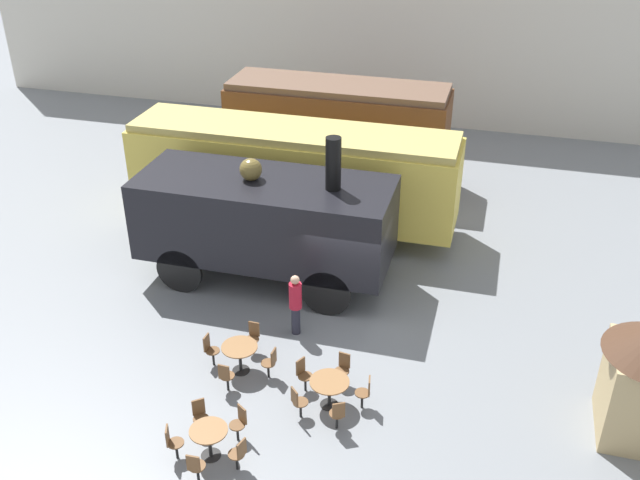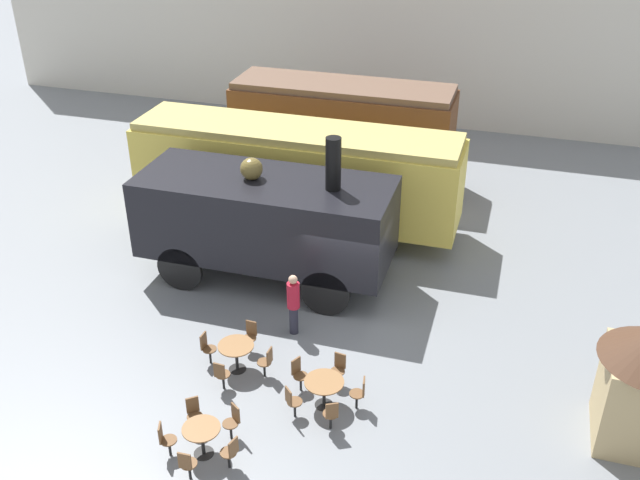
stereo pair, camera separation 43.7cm
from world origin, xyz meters
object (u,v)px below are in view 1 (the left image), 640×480
passenger_coach_vintage (293,170)px  steam_locomotive (265,217)px  visitor_person (295,302)px  cafe_table_mid (240,351)px  cafe_chair_0 (239,453)px  passenger_coach_wooden (338,124)px  cafe_table_far (329,386)px  cafe_table_near (209,436)px

passenger_coach_vintage → steam_locomotive: bearing=-86.6°
passenger_coach_vintage → visitor_person: passenger_coach_vintage is taller
cafe_table_mid → visitor_person: size_ratio=0.50×
steam_locomotive → cafe_chair_0: size_ratio=8.45×
passenger_coach_wooden → cafe_table_far: 12.74m
cafe_chair_0 → passenger_coach_wooden: bearing=-68.0°
passenger_coach_wooden → steam_locomotive: (-0.30, -7.39, -0.24)m
steam_locomotive → visitor_person: size_ratio=4.06×
cafe_chair_0 → cafe_table_far: bearing=-102.6°
cafe_table_far → cafe_chair_0: size_ratio=1.07×
cafe_chair_0 → cafe_table_near: bearing=0.0°
passenger_coach_vintage → visitor_person: 6.20m
passenger_coach_wooden → cafe_table_mid: bearing=-87.8°
cafe_table_mid → cafe_table_far: size_ratio=0.96×
passenger_coach_vintage → cafe_table_near: passenger_coach_vintage is taller
cafe_chair_0 → steam_locomotive: bearing=-59.6°
passenger_coach_wooden → passenger_coach_vintage: passenger_coach_wooden is taller
passenger_coach_wooden → visitor_person: size_ratio=4.52×
cafe_table_far → cafe_chair_0: 2.76m
passenger_coach_vintage → cafe_table_far: 9.10m
passenger_coach_wooden → cafe_table_far: size_ratio=8.76×
visitor_person → cafe_table_near: bearing=-96.0°
steam_locomotive → passenger_coach_wooden: bearing=87.7°
steam_locomotive → cafe_table_mid: steam_locomotive is taller
passenger_coach_wooden → cafe_table_near: passenger_coach_wooden is taller
steam_locomotive → cafe_table_far: steam_locomotive is taller
cafe_table_mid → visitor_person: (0.87, 1.87, 0.38)m
cafe_chair_0 → visitor_person: (-0.26, 4.90, 0.48)m
steam_locomotive → visitor_person: 3.11m
passenger_coach_wooden → visitor_person: bearing=-82.3°
passenger_coach_wooden → cafe_table_mid: passenger_coach_wooden is taller
cafe_chair_0 → visitor_person: bearing=-71.1°
steam_locomotive → cafe_chair_0: steam_locomotive is taller
passenger_coach_wooden → visitor_person: 9.98m
passenger_coach_wooden → cafe_chair_0: passenger_coach_wooden is taller
cafe_table_near → cafe_table_mid: size_ratio=0.92×
passenger_coach_vintage → passenger_coach_wooden: bearing=82.8°
cafe_table_near → cafe_chair_0: cafe_chair_0 is taller
cafe_table_mid → cafe_chair_0: (1.14, -3.03, -0.10)m
cafe_chair_0 → passenger_coach_vintage: bearing=-63.1°
cafe_table_near → visitor_person: (0.49, 4.69, 0.41)m
cafe_table_mid → passenger_coach_wooden: bearing=92.2°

